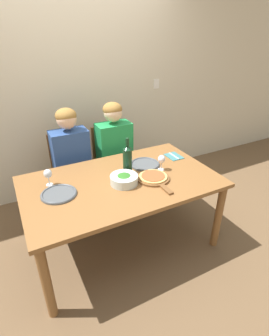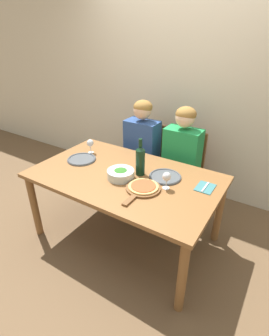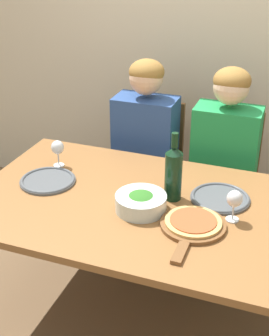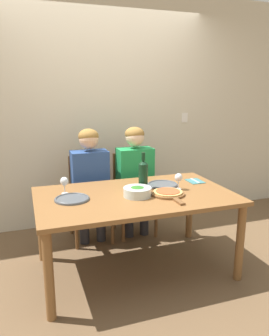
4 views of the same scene
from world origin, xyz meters
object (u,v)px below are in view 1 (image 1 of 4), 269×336
(person_woman, at_px, (71,154))
(broccoli_bowl, at_px, (124,179))
(chair_right, at_px, (112,161))
(wine_glass_right, at_px, (161,160))
(wine_bottle, at_px, (127,159))
(person_man, at_px, (115,146))
(dinner_plate_left, at_px, (59,194))
(pizza_on_board, at_px, (154,178))
(wine_glass_left, at_px, (48,174))
(dinner_plate_right, at_px, (145,164))
(chair_left, at_px, (71,170))
(fork_on_napkin, at_px, (174,156))

(person_woman, bearing_deg, broccoli_bowl, -71.95)
(chair_right, distance_m, wine_glass_right, 0.90)
(chair_right, xyz_separation_m, wine_bottle, (-0.14, -0.73, 0.38))
(person_man, bearing_deg, wine_glass_right, -76.71)
(dinner_plate_left, bearing_deg, person_woman, 67.07)
(chair_right, height_order, person_man, person_man)
(person_woman, xyz_separation_m, pizza_on_board, (0.51, -0.83, 0.00))
(wine_glass_left, relative_size, wine_glass_right, 1.00)
(pizza_on_board, distance_m, wine_glass_left, 0.90)
(broccoli_bowl, bearing_deg, wine_glass_right, 8.58)
(person_man, distance_m, broccoli_bowl, 0.81)
(person_man, height_order, dinner_plate_right, person_man)
(chair_right, height_order, wine_glass_left, chair_right)
(wine_bottle, relative_size, wine_glass_right, 2.28)
(chair_left, xyz_separation_m, dinner_plate_right, (0.58, -0.66, 0.24))
(wine_bottle, distance_m, dinner_plate_left, 0.67)
(wine_bottle, distance_m, fork_on_napkin, 0.60)
(person_woman, height_order, wine_bottle, person_woman)
(wine_glass_right, bearing_deg, broccoli_bowl, -171.42)
(dinner_plate_right, distance_m, wine_glass_right, 0.20)
(broccoli_bowl, xyz_separation_m, wine_glass_left, (-0.58, 0.27, 0.06))
(chair_right, xyz_separation_m, person_man, (-0.00, -0.11, 0.25))
(chair_right, xyz_separation_m, wine_glass_right, (0.17, -0.82, 0.34))
(person_woman, height_order, fork_on_napkin, person_woman)
(wine_glass_left, bearing_deg, wine_bottle, -9.48)
(broccoli_bowl, distance_m, wine_glass_right, 0.43)
(person_man, height_order, wine_bottle, person_man)
(chair_right, distance_m, broccoli_bowl, 0.95)
(wine_bottle, bearing_deg, dinner_plate_right, 16.64)
(wine_glass_left, bearing_deg, wine_glass_right, -11.65)
(person_woman, height_order, dinner_plate_left, person_woman)
(broccoli_bowl, bearing_deg, wine_bottle, 54.65)
(wine_glass_right, relative_size, fork_on_napkin, 0.84)
(dinner_plate_right, bearing_deg, wine_glass_left, 176.94)
(pizza_on_board, bearing_deg, wine_bottle, 126.10)
(person_man, distance_m, dinner_plate_left, 1.05)
(person_woman, bearing_deg, dinner_plate_left, -112.93)
(dinner_plate_right, relative_size, pizza_on_board, 0.67)
(chair_left, distance_m, fork_on_napkin, 1.16)
(person_man, xyz_separation_m, wine_bottle, (-0.14, -0.62, 0.13))
(chair_left, bearing_deg, person_man, -12.45)
(fork_on_napkin, bearing_deg, dinner_plate_left, -172.56)
(person_woman, xyz_separation_m, fork_on_napkin, (0.94, -0.53, -0.01))
(chair_right, bearing_deg, dinner_plate_left, -134.73)
(person_woman, height_order, person_man, same)
(broccoli_bowl, relative_size, wine_glass_left, 1.59)
(dinner_plate_left, height_order, pizza_on_board, pizza_on_board)
(pizza_on_board, bearing_deg, person_man, 90.92)
(person_man, relative_size, broccoli_bowl, 5.06)
(chair_right, distance_m, fork_on_napkin, 0.81)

